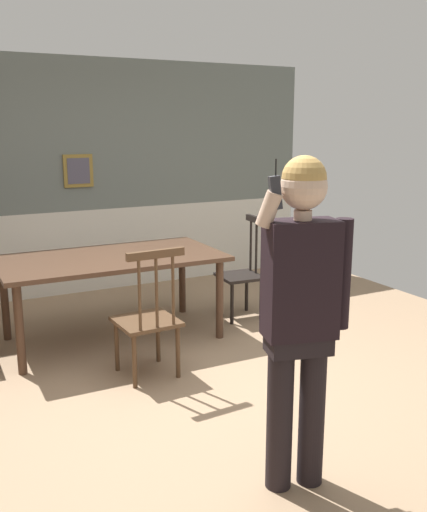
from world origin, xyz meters
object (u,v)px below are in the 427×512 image
object	(u,v)px
chair_at_table_head	(243,272)
person_figure	(301,304)
dining_table	(111,265)
chair_by_doorway	(148,318)

from	to	relation	value
chair_at_table_head	person_figure	bearing A→B (deg)	159.34
dining_table	chair_by_doorway	distance (m)	0.94
person_figure	dining_table	bearing A→B (deg)	-71.18
chair_by_doorway	chair_at_table_head	size ratio (longest dim) A/B	1.01
dining_table	person_figure	distance (m)	2.61
dining_table	chair_at_table_head	distance (m)	1.39
chair_by_doorway	chair_at_table_head	bearing A→B (deg)	30.22
dining_table	chair_by_doorway	bearing A→B (deg)	-90.41
chair_by_doorway	chair_at_table_head	distance (m)	1.64
dining_table	person_figure	size ratio (longest dim) A/B	1.10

